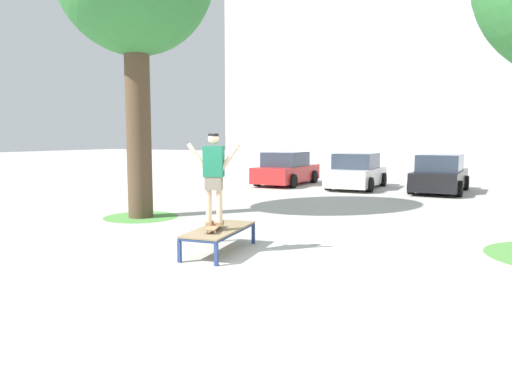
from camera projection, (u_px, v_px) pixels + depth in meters
name	position (u px, v px, depth m)	size (l,w,h in m)	color
ground_plane	(213.00, 267.00, 8.07)	(120.00, 120.00, 0.00)	#B7B5AD
building_facade	(474.00, 69.00, 33.31)	(37.80, 4.00, 13.69)	silver
skate_box	(219.00, 231.00, 9.09)	(1.01, 1.99, 0.46)	navy
skateboard	(214.00, 226.00, 8.86)	(0.45, 0.82, 0.09)	#9E754C
skater	(214.00, 173.00, 8.75)	(0.97, 0.41, 1.69)	beige
grass_patch_near_left	(141.00, 217.00, 13.15)	(2.01, 2.01, 0.01)	#519342
car_red	(286.00, 170.00, 22.09)	(1.94, 4.21, 1.50)	red
car_white	(357.00, 172.00, 20.47)	(2.01, 4.24, 1.50)	silver
car_black	(440.00, 175.00, 19.03)	(1.97, 4.23, 1.50)	black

